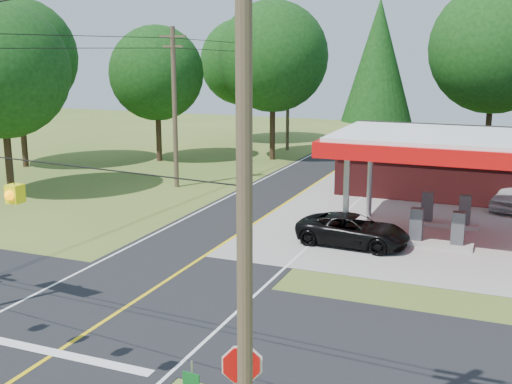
% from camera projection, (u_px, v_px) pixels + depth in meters
% --- Properties ---
extents(ground, '(120.00, 120.00, 0.00)m').
position_uv_depth(ground, '(125.00, 308.00, 21.95)').
color(ground, '#456222').
rests_on(ground, ground).
extents(main_highway, '(8.00, 120.00, 0.02)m').
position_uv_depth(main_highway, '(125.00, 308.00, 21.95)').
color(main_highway, black).
rests_on(main_highway, ground).
extents(cross_road, '(70.00, 7.00, 0.02)m').
position_uv_depth(cross_road, '(125.00, 308.00, 21.95)').
color(cross_road, black).
rests_on(cross_road, ground).
extents(lane_center_yellow, '(0.15, 110.00, 0.00)m').
position_uv_depth(lane_center_yellow, '(125.00, 308.00, 21.95)').
color(lane_center_yellow, yellow).
rests_on(lane_center_yellow, main_highway).
extents(gas_canopy, '(10.60, 7.40, 4.88)m').
position_uv_depth(gas_canopy, '(446.00, 147.00, 29.43)').
color(gas_canopy, gray).
rests_on(gas_canopy, ground).
extents(convenience_store, '(16.40, 7.55, 3.80)m').
position_uv_depth(convenience_store, '(479.00, 163.00, 38.59)').
color(convenience_store, '#4C1516').
rests_on(convenience_store, ground).
extents(utility_pole_near_right, '(1.80, 0.30, 11.50)m').
position_uv_depth(utility_pole_near_right, '(244.00, 205.00, 11.55)').
color(utility_pole_near_right, '#473828').
rests_on(utility_pole_near_right, ground).
extents(utility_pole_far_left, '(1.80, 0.30, 10.00)m').
position_uv_depth(utility_pole_far_left, '(175.00, 105.00, 40.01)').
color(utility_pole_far_left, '#473828').
rests_on(utility_pole_far_left, ground).
extents(utility_pole_north, '(0.30, 0.30, 9.50)m').
position_uv_depth(utility_pole_north, '(288.00, 95.00, 54.91)').
color(utility_pole_north, '#473828').
rests_on(utility_pole_north, ground).
extents(treeline_backdrop, '(70.27, 51.59, 13.30)m').
position_uv_depth(treeline_backdrop, '(338.00, 67.00, 41.68)').
color(treeline_backdrop, '#332316').
rests_on(treeline_backdrop, ground).
extents(suv_car, '(5.31, 5.31, 1.39)m').
position_uv_depth(suv_car, '(353.00, 230.00, 28.80)').
color(suv_car, black).
rests_on(suv_car, ground).
extents(octagonal_stop_sign, '(0.85, 0.42, 2.68)m').
position_uv_depth(octagonal_stop_sign, '(242.00, 374.00, 13.49)').
color(octagonal_stop_sign, gray).
rests_on(octagonal_stop_sign, ground).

